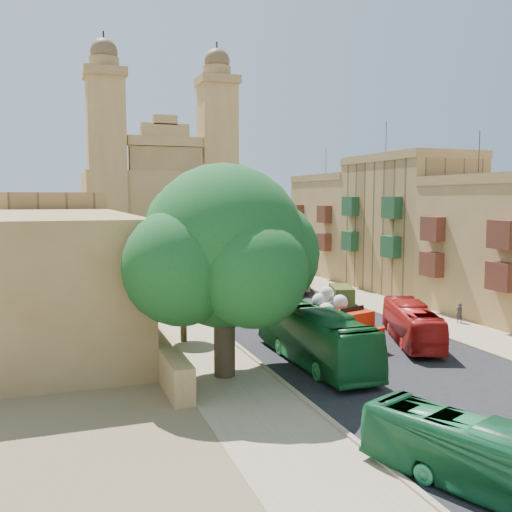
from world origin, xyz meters
TOP-DOWN VIEW (x-y plane):
  - ground at (0.00, 0.00)m, footprint 260.00×260.00m
  - road_surface at (0.00, 30.00)m, footprint 14.00×140.00m
  - sidewalk_east at (9.50, 30.00)m, footprint 5.00×140.00m
  - sidewalk_west at (-9.50, 30.00)m, footprint 5.00×140.00m
  - kerb_east at (7.00, 30.00)m, footprint 0.25×140.00m
  - kerb_west at (-7.00, 30.00)m, footprint 0.25×140.00m
  - townhouse_b at (15.95, 11.00)m, footprint 9.00×14.00m
  - townhouse_c at (15.95, 25.00)m, footprint 9.00×14.00m
  - townhouse_d at (15.95, 39.00)m, footprint 9.00×14.00m
  - west_wall at (-12.50, 20.00)m, footprint 1.00×40.00m
  - west_building_low at (-18.00, 18.00)m, footprint 10.00×28.00m
  - west_building_mid at (-18.00, 44.00)m, footprint 10.00×22.00m
  - church at (-0.00, 78.61)m, footprint 28.00×22.50m
  - ficus_tree at (-9.40, 4.01)m, footprint 11.29×10.39m
  - street_tree_a at (-10.00, 12.00)m, footprint 2.75×2.75m
  - street_tree_b at (-10.00, 24.00)m, footprint 3.55×3.55m
  - street_tree_c at (-10.00, 36.00)m, footprint 3.20×3.20m
  - street_tree_d at (-10.00, 48.00)m, footprint 3.06×3.06m
  - red_truck at (-0.70, 8.13)m, footprint 4.04×6.60m
  - olive_pickup at (6.08, 20.29)m, footprint 2.85×4.28m
  - bus_green_south at (-5.05, -10.56)m, footprint 5.17×8.65m
  - bus_green_north at (-4.00, 4.58)m, footprint 2.75×11.46m
  - bus_red_east at (4.00, 6.60)m, footprint 5.41×9.36m
  - bus_cream_east at (5.67, 30.51)m, footprint 5.71×10.97m
  - car_blue_a at (-1.00, 14.62)m, footprint 2.12×3.40m
  - car_white_a at (-4.53, 33.80)m, footprint 1.47×3.67m
  - car_cream at (3.20, 26.20)m, footprint 2.40×4.20m
  - car_dkblue at (-3.80, 46.42)m, footprint 2.05×4.88m
  - car_white_b at (1.78, 37.79)m, footprint 1.53×3.76m
  - car_blue_b at (-2.60, 60.52)m, footprint 2.83×4.24m
  - pedestrian_a at (11.00, 10.59)m, footprint 0.57×0.39m
  - pedestrian_c at (9.11, 14.39)m, footprint 0.40×0.94m

SIDE VIEW (x-z plane):
  - ground at x=0.00m, z-range 0.00..0.00m
  - road_surface at x=0.00m, z-range 0.00..0.01m
  - sidewalk_east at x=9.50m, z-range 0.00..0.01m
  - sidewalk_west at x=-9.50m, z-range 0.00..0.01m
  - kerb_east at x=7.00m, z-range 0.00..0.12m
  - kerb_west at x=-7.00m, z-range 0.00..0.12m
  - car_blue_a at x=-1.00m, z-range 0.00..1.08m
  - car_cream at x=3.20m, z-range 0.00..1.10m
  - car_white_a at x=-4.53m, z-range 0.00..1.19m
  - car_white_b at x=1.78m, z-range 0.00..1.28m
  - car_blue_b at x=-2.60m, z-range 0.00..1.32m
  - car_dkblue at x=-3.80m, z-range 0.00..1.41m
  - pedestrian_a at x=11.00m, z-range 0.00..1.53m
  - pedestrian_c at x=9.11m, z-range 0.00..1.58m
  - olive_pickup at x=6.08m, z-range -0.02..1.61m
  - west_wall at x=-12.50m, z-range 0.00..1.80m
  - bus_green_south at x=-5.05m, z-range 0.00..2.38m
  - bus_red_east at x=4.00m, z-range 0.00..2.57m
  - bus_cream_east at x=5.67m, z-range 0.00..2.99m
  - bus_green_north at x=-4.00m, z-range 0.00..3.19m
  - red_truck at x=-0.70m, z-range -0.22..3.43m
  - street_tree_a at x=-10.00m, z-range 0.71..4.93m
  - street_tree_d at x=-10.00m, z-range 0.79..5.50m
  - street_tree_c at x=-10.00m, z-range 0.83..5.76m
  - street_tree_b at x=-10.00m, z-range 0.93..6.38m
  - west_building_low at x=-18.00m, z-range 0.00..8.40m
  - west_building_mid at x=-18.00m, z-range 0.00..10.00m
  - townhouse_b at x=15.95m, z-range -1.79..13.11m
  - townhouse_d at x=15.95m, z-range -1.79..14.11m
  - ficus_tree at x=-9.40m, z-range 1.03..12.32m
  - townhouse_c at x=15.95m, z-range -1.79..15.61m
  - church at x=0.00m, z-range -8.63..27.67m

